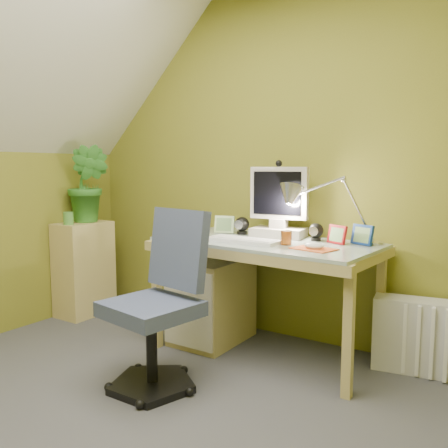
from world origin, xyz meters
The scene contains 20 objects.
floor centered at (0.00, 0.00, -0.01)m, with size 3.20×3.20×0.01m, color #46464B.
wall_back centered at (0.00, 1.60, 1.20)m, with size 3.20×0.01×2.40m, color olive.
desk centered at (0.16, 1.23, 0.37)m, with size 1.37×0.68×0.73m, color tan, non-canonical shape.
monitor centered at (0.16, 1.41, 0.99)m, with size 0.38×0.22×0.52m, color beige, non-canonical shape.
speaker_left centered at (-0.11, 1.39, 0.79)m, with size 0.10×0.10×0.12m, color black, non-canonical shape.
speaker_right centered at (0.43, 1.39, 0.79)m, with size 0.09×0.09×0.11m, color black, non-canonical shape.
keyboard centered at (0.08, 1.09, 0.75)m, with size 0.46×0.15×0.02m, color white.
mousepad centered at (0.54, 1.09, 0.74)m, with size 0.23×0.16×0.01m, color #D75621.
mouse centered at (0.54, 1.09, 0.75)m, with size 0.11×0.07×0.04m, color white.
amber_tumbler centered at (0.34, 1.15, 0.78)m, with size 0.07×0.07×0.08m, color #934915.
candle_cluster centered at (-0.44, 1.24, 0.80)m, with size 0.16×0.14×0.12m, color red, non-canonical shape.
photo_frame_red centered at (0.58, 1.35, 0.79)m, with size 0.13×0.02×0.11m, color #A91216.
photo_frame_blue centered at (0.72, 1.39, 0.79)m, with size 0.14×0.02×0.12m, color navy.
photo_frame_green centered at (-0.24, 1.37, 0.79)m, with size 0.14×0.02×0.12m, color #BEE09A.
desk_lamp centered at (0.61, 1.41, 1.02)m, with size 0.54×0.23×0.58m, color #BBBBC0, non-canonical shape.
side_ledge centered at (-1.45, 1.15, 0.38)m, with size 0.28×0.43×0.75m, color tan.
potted_plant centered at (-1.42, 1.20, 1.06)m, with size 0.34×0.27×0.61m, color #337A28.
green_cup centered at (-1.43, 1.00, 0.80)m, with size 0.08×0.08×0.10m, color #4F8F3B.
task_chair centered at (-0.11, 0.46, 0.45)m, with size 0.50×0.50×0.90m, color #3D4765, non-canonical shape.
radiator centered at (1.01, 1.46, 0.22)m, with size 0.43×0.17×0.43m, color beige.
Camera 1 is at (1.55, -1.38, 1.19)m, focal length 38.00 mm.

